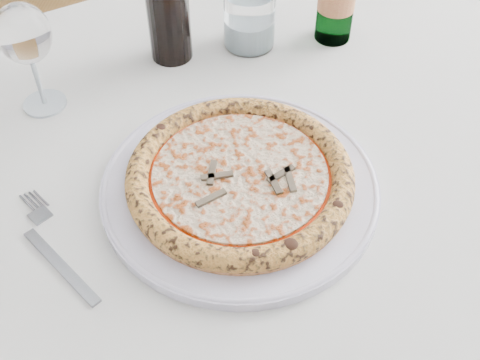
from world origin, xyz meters
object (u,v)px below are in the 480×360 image
at_px(wine_glass, 24,36).
at_px(tumbler, 249,22).
at_px(pizza, 240,177).
at_px(dining_table, 208,185).
at_px(chair_far, 62,8).
at_px(plate, 240,186).

bearing_deg(wine_glass, tumbler, -1.40).
bearing_deg(pizza, tumbler, 58.86).
height_order(dining_table, chair_far, chair_far).
bearing_deg(tumbler, plate, -121.14).
xyz_separation_m(chair_far, pizza, (0.00, -0.90, 0.25)).
height_order(chair_far, pizza, chair_far).
bearing_deg(wine_glass, dining_table, -47.28).
height_order(dining_table, plate, plate).
xyz_separation_m(dining_table, plate, (0.00, -0.10, 0.10)).
height_order(dining_table, tumbler, tumbler).
bearing_deg(chair_far, dining_table, -89.80).
height_order(plate, pizza, pizza).
relative_size(dining_table, tumbler, 16.16).
bearing_deg(plate, wine_glass, 120.88).
xyz_separation_m(plate, tumbler, (0.17, 0.28, 0.03)).
bearing_deg(dining_table, pizza, -90.00).
distance_m(chair_far, plate, 0.93).
relative_size(dining_table, pizza, 5.22).
height_order(pizza, tumbler, tumbler).
bearing_deg(tumbler, wine_glass, 178.60).
xyz_separation_m(dining_table, chair_far, (-0.00, 0.80, -0.14)).
distance_m(pizza, wine_glass, 0.34).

